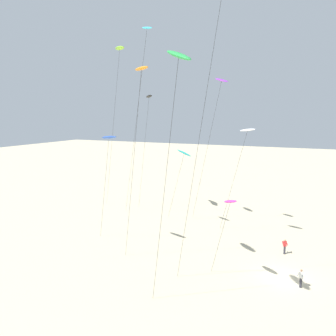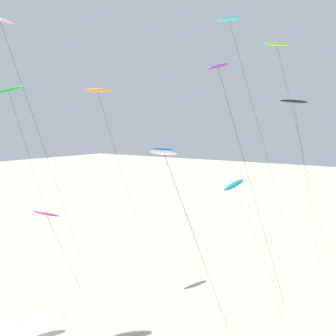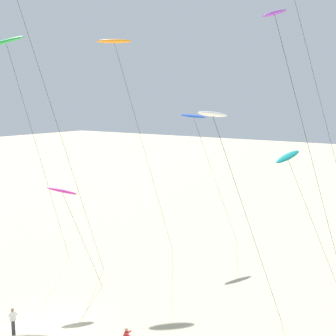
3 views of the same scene
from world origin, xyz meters
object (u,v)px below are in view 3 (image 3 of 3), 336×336
(kite_green, at_px, (6,43))
(kite_magenta, at_px, (62,192))
(kite_orange, at_px, (115,43))
(kite_white, at_px, (214,118))
(kite_flyer_nearest, at_px, (13,320))
(kite_purple, at_px, (277,21))
(kite_teal, at_px, (288,158))
(kite_blue, at_px, (194,117))

(kite_green, bearing_deg, kite_magenta, -11.77)
(kite_magenta, height_order, kite_orange, kite_orange)
(kite_white, height_order, kite_orange, kite_orange)
(kite_orange, height_order, kite_flyer_nearest, kite_orange)
(kite_white, xyz_separation_m, kite_purple, (2.04, 3.82, 5.61))
(kite_white, xyz_separation_m, kite_flyer_nearest, (-9.55, -7.11, -12.07))
(kite_magenta, bearing_deg, kite_orange, 101.35)
(kite_teal, distance_m, kite_magenta, 16.32)
(kite_blue, bearing_deg, kite_orange, -122.82)
(kite_orange, bearing_deg, kite_blue, 57.18)
(kite_blue, bearing_deg, kite_purple, -39.00)
(kite_green, bearing_deg, kite_teal, 20.86)
(kite_teal, height_order, kite_green, kite_green)
(kite_magenta, distance_m, kite_flyer_nearest, 9.10)
(kite_teal, xyz_separation_m, kite_blue, (-10.55, 4.41, 2.53))
(kite_green, bearing_deg, kite_purple, 8.97)
(kite_orange, distance_m, kite_flyer_nearest, 22.69)
(kite_purple, bearing_deg, kite_green, -171.03)
(kite_teal, height_order, kite_blue, kite_blue)
(kite_teal, distance_m, kite_blue, 11.71)
(kite_white, distance_m, kite_flyer_nearest, 16.96)
(kite_teal, relative_size, kite_orange, 0.55)
(kite_teal, height_order, kite_purple, kite_purple)
(kite_teal, relative_size, kite_purple, 0.54)
(kite_magenta, distance_m, kite_purple, 18.20)
(kite_magenta, height_order, kite_blue, kite_blue)
(kite_green, relative_size, kite_white, 1.43)
(kite_magenta, bearing_deg, kite_blue, 79.92)
(kite_green, height_order, kite_flyer_nearest, kite_green)
(kite_magenta, distance_m, kite_blue, 14.98)
(kite_white, height_order, kite_blue, kite_white)
(kite_green, distance_m, kite_orange, 8.69)
(kite_flyer_nearest, bearing_deg, kite_blue, 88.51)
(kite_teal, distance_m, kite_orange, 17.13)
(kite_blue, xyz_separation_m, kite_flyer_nearest, (-0.52, -19.90, -11.50))
(kite_flyer_nearest, bearing_deg, kite_teal, 54.44)
(kite_teal, xyz_separation_m, kite_magenta, (-13.03, -9.53, -2.38))
(kite_magenta, relative_size, kite_blue, 0.62)
(kite_magenta, relative_size, kite_green, 0.41)
(kite_magenta, height_order, kite_white, kite_white)
(kite_green, height_order, kite_white, kite_green)
(kite_purple, bearing_deg, kite_teal, 96.51)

